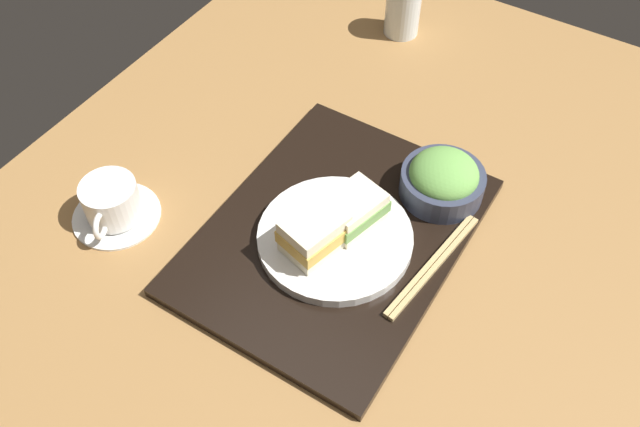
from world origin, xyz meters
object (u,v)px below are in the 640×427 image
(chopsticks_pair, at_px, (433,265))
(sandwich_plate, at_px, (335,238))
(sandwich_far, at_px, (353,210))
(salad_bowl, at_px, (443,179))
(coffee_cup, at_px, (112,204))
(sandwich_near, at_px, (317,235))
(drinking_glass, at_px, (403,11))

(chopsticks_pair, bearing_deg, sandwich_plate, 103.57)
(sandwich_far, relative_size, chopsticks_pair, 0.48)
(salad_bowl, relative_size, coffee_cup, 0.96)
(sandwich_plate, relative_size, sandwich_far, 2.17)
(sandwich_plate, bearing_deg, salad_bowl, -28.35)
(sandwich_far, relative_size, salad_bowl, 0.81)
(sandwich_near, bearing_deg, drinking_glass, 15.48)
(sandwich_plate, distance_m, drinking_glass, 0.51)
(chopsticks_pair, xyz_separation_m, coffee_cup, (-0.15, 0.43, 0.01))
(sandwich_near, distance_m, coffee_cup, 0.30)
(salad_bowl, distance_m, coffee_cup, 0.47)
(salad_bowl, bearing_deg, sandwich_plate, 151.65)
(sandwich_near, height_order, salad_bowl, sandwich_near)
(drinking_glass, bearing_deg, sandwich_far, -160.59)
(sandwich_near, xyz_separation_m, salad_bowl, (0.19, -0.09, -0.01))
(sandwich_plate, relative_size, drinking_glass, 2.36)
(coffee_cup, xyz_separation_m, drinking_glass, (0.61, -0.14, 0.02))
(chopsticks_pair, height_order, coffee_cup, coffee_cup)
(sandwich_near, xyz_separation_m, sandwich_far, (0.06, -0.02, -0.00))
(sandwich_plate, height_order, coffee_cup, coffee_cup)
(sandwich_far, height_order, salad_bowl, salad_bowl)
(sandwich_far, bearing_deg, coffee_cup, 116.41)
(sandwich_far, relative_size, coffee_cup, 0.78)
(salad_bowl, bearing_deg, sandwich_near, 153.76)
(chopsticks_pair, bearing_deg, coffee_cup, 109.43)
(sandwich_plate, xyz_separation_m, sandwich_far, (0.03, -0.01, 0.03))
(sandwich_plate, distance_m, sandwich_far, 0.05)
(sandwich_near, bearing_deg, sandwich_far, -14.76)
(salad_bowl, bearing_deg, coffee_cup, 125.97)
(sandwich_plate, bearing_deg, drinking_glass, 17.34)
(sandwich_far, xyz_separation_m, drinking_glass, (0.46, 0.16, -0.01))
(sandwich_plate, xyz_separation_m, coffee_cup, (-0.12, 0.30, 0.01))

